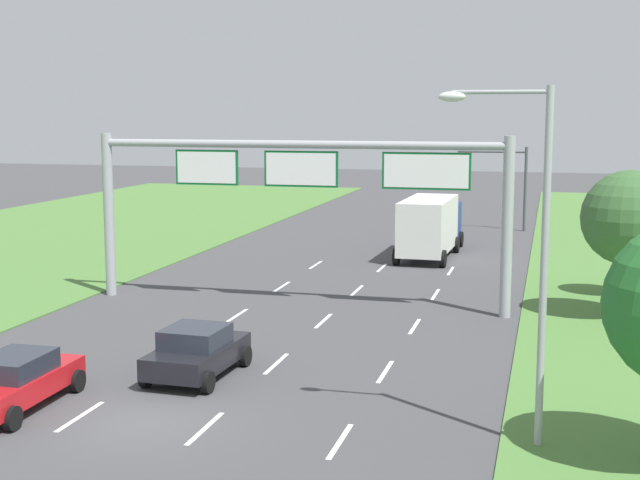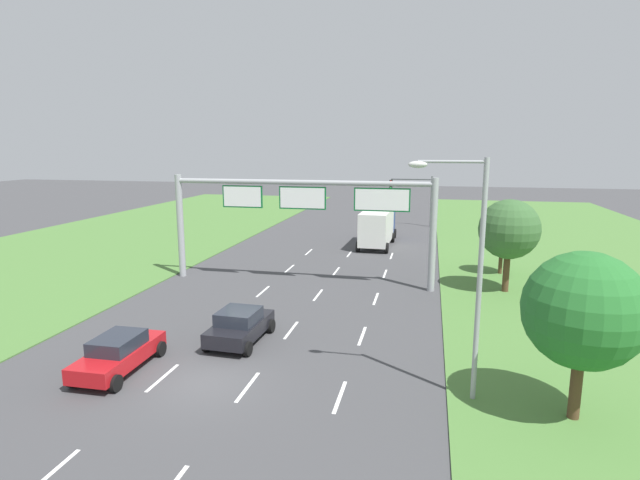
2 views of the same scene
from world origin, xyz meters
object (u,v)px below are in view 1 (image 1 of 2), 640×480
street_lamp (528,235)px  car_near_red (197,351)px  box_truck (431,224)px  roadside_tree_far (626,236)px  car_lead_silver (16,380)px  sign_gantry (302,185)px  traffic_light_mast (496,173)px  roadside_tree_mid (630,218)px

street_lamp → car_near_red: bearing=161.3°
box_truck → roadside_tree_far: (9.51, -8.72, 0.89)m
car_lead_silver → box_truck: (7.39, 28.13, 1.01)m
car_lead_silver → sign_gantry: bearing=73.4°
traffic_light_mast → roadside_tree_mid: roadside_tree_mid is taller
car_lead_silver → traffic_light_mast: size_ratio=0.78×
car_near_red → box_truck: bearing=83.6°
street_lamp → roadside_tree_far: street_lamp is taller
roadside_tree_mid → car_near_red: bearing=-139.8°
car_lead_silver → roadside_tree_far: 25.80m
car_near_red → street_lamp: size_ratio=0.47×
car_near_red → roadside_tree_mid: size_ratio=0.70×
roadside_tree_far → roadside_tree_mid: bearing=-93.4°
traffic_light_mast → sign_gantry: bearing=-103.3°
car_lead_silver → box_truck: 29.10m
car_near_red → box_truck: size_ratio=0.47×
box_truck → street_lamp: 28.33m
box_truck → street_lamp: (5.86, -27.52, 3.32)m
sign_gantry → roadside_tree_far: bearing=22.1°
car_near_red → traffic_light_mast: bearing=82.3°
roadside_tree_mid → roadside_tree_far: 4.73m
sign_gantry → street_lamp: (9.25, -13.58, 0.12)m
car_near_red → car_lead_silver: car_near_red is taller
sign_gantry → street_lamp: bearing=-55.7°
street_lamp → roadside_tree_mid: (3.38, 14.26, -1.16)m
car_lead_silver → box_truck: box_truck is taller
roadside_tree_mid → box_truck: bearing=124.8°
car_lead_silver → sign_gantry: 15.32m
car_near_red → roadside_tree_mid: roadside_tree_mid is taller
car_near_red → roadside_tree_far: roadside_tree_far is taller
car_near_red → roadside_tree_mid: bearing=42.7°
traffic_light_mast → roadside_tree_far: size_ratio=1.43×
car_lead_silver → roadside_tree_far: roadside_tree_far is taller
box_truck → street_lamp: bearing=-76.2°
box_truck → sign_gantry: sign_gantry is taller
sign_gantry → street_lamp: street_lamp is taller
street_lamp → roadside_tree_far: bearing=79.0°
car_lead_silver → traffic_light_mast: 41.41m
car_near_red → roadside_tree_mid: 17.33m
roadside_tree_mid → roadside_tree_far: size_ratio=1.46×
car_lead_silver → roadside_tree_mid: 22.52m
box_truck → traffic_light_mast: 12.40m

